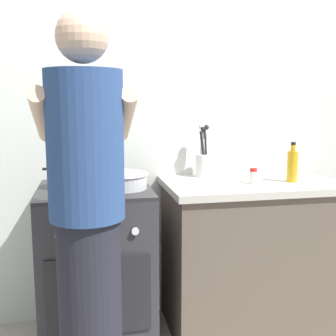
% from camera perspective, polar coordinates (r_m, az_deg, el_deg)
% --- Properties ---
extents(back_wall, '(3.20, 0.10, 2.50)m').
position_cam_1_polar(back_wall, '(2.65, 1.53, 6.70)').
color(back_wall, silver).
rests_on(back_wall, ground).
extents(countertop, '(1.00, 0.60, 0.90)m').
position_cam_1_polar(countertop, '(2.59, 10.99, -11.60)').
color(countertop, brown).
rests_on(countertop, ground).
extents(stove_range, '(0.60, 0.62, 0.90)m').
position_cam_1_polar(stove_range, '(2.41, -9.76, -13.25)').
color(stove_range, '#2D2D33').
rests_on(stove_range, ground).
extents(pot, '(0.26, 0.19, 0.11)m').
position_cam_1_polar(pot, '(2.29, -13.62, -1.29)').
color(pot, '#38383D').
rests_on(pot, stove_range).
extents(mixing_bowl, '(0.29, 0.29, 0.08)m').
position_cam_1_polar(mixing_bowl, '(2.23, -6.47, -1.63)').
color(mixing_bowl, '#B7B7BC').
rests_on(mixing_bowl, stove_range).
extents(utensil_crock, '(0.10, 0.10, 0.33)m').
position_cam_1_polar(utensil_crock, '(2.56, 4.93, 1.07)').
color(utensil_crock, silver).
rests_on(utensil_crock, countertop).
extents(spice_bottle, '(0.04, 0.04, 0.09)m').
position_cam_1_polar(spice_bottle, '(2.40, 11.66, -1.12)').
color(spice_bottle, silver).
rests_on(spice_bottle, countertop).
extents(oil_bottle, '(0.06, 0.06, 0.23)m').
position_cam_1_polar(oil_bottle, '(2.50, 16.75, 0.34)').
color(oil_bottle, gold).
rests_on(oil_bottle, countertop).
extents(person, '(0.41, 0.50, 1.70)m').
position_cam_1_polar(person, '(1.71, -10.96, -8.01)').
color(person, black).
rests_on(person, ground).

